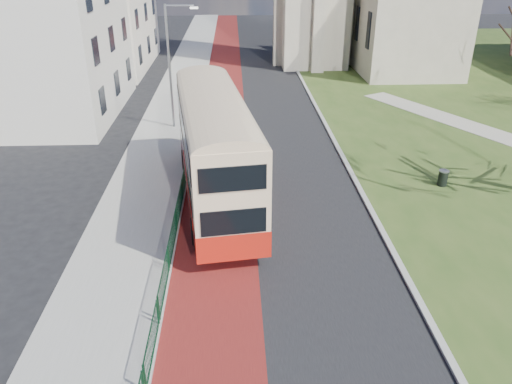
{
  "coord_description": "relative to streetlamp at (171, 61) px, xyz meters",
  "views": [
    {
      "loc": [
        -0.32,
        -15.2,
        11.37
      ],
      "look_at": [
        0.54,
        3.7,
        2.0
      ],
      "focal_mm": 35.0,
      "sensor_mm": 36.0,
      "label": 1
    }
  ],
  "objects": [
    {
      "name": "bus_lane",
      "position": [
        3.15,
        2.0,
        -4.59
      ],
      "size": [
        3.4,
        120.0,
        0.01
      ],
      "primitive_type": "cube",
      "color": "#591414",
      "rests_on": "ground"
    },
    {
      "name": "road_carriageway",
      "position": [
        5.85,
        2.0,
        -4.59
      ],
      "size": [
        9.0,
        120.0,
        0.01
      ],
      "primitive_type": "cube",
      "color": "black",
      "rests_on": "ground"
    },
    {
      "name": "pedestrian_railing",
      "position": [
        1.4,
        -14.0,
        -4.04
      ],
      "size": [
        0.07,
        24.0,
        1.12
      ],
      "color": "#0D391F",
      "rests_on": "ground"
    },
    {
      "name": "bus",
      "position": [
        3.09,
        -11.17,
        -1.64
      ],
      "size": [
        4.52,
        12.65,
        5.18
      ],
      "rotation": [
        0.0,
        0.0,
        0.14
      ],
      "color": "#A91A0F",
      "rests_on": "ground"
    },
    {
      "name": "street_block_far",
      "position": [
        -9.65,
        20.0,
        1.17
      ],
      "size": [
        10.3,
        16.3,
        11.5
      ],
      "color": "beige",
      "rests_on": "ground"
    },
    {
      "name": "street_block_near",
      "position": [
        -9.65,
        4.0,
        1.92
      ],
      "size": [
        10.3,
        14.3,
        13.0
      ],
      "color": "beige",
      "rests_on": "ground"
    },
    {
      "name": "streetlamp",
      "position": [
        0.0,
        0.0,
        0.0
      ],
      "size": [
        2.13,
        0.18,
        8.0
      ],
      "color": "gray",
      "rests_on": "pavement_west"
    },
    {
      "name": "litter_bin",
      "position": [
        14.88,
        -9.99,
        -4.13
      ],
      "size": [
        0.65,
        0.65,
        0.85
      ],
      "rotation": [
        0.0,
        0.0,
        -0.25
      ],
      "color": "black",
      "rests_on": "grass_green"
    },
    {
      "name": "kerb_west",
      "position": [
        1.35,
        2.0,
        -4.53
      ],
      "size": [
        0.25,
        120.0,
        0.13
      ],
      "primitive_type": "cube",
      "color": "#999993",
      "rests_on": "ground"
    },
    {
      "name": "ground",
      "position": [
        4.35,
        -18.0,
        -4.59
      ],
      "size": [
        160.0,
        160.0,
        0.0
      ],
      "primitive_type": "plane",
      "color": "black",
      "rests_on": "ground"
    },
    {
      "name": "kerb_east",
      "position": [
        10.45,
        4.0,
        -4.53
      ],
      "size": [
        0.25,
        80.0,
        0.13
      ],
      "primitive_type": "cube",
      "color": "#999993",
      "rests_on": "ground"
    },
    {
      "name": "pavement_west",
      "position": [
        -0.65,
        2.0,
        -4.53
      ],
      "size": [
        4.0,
        120.0,
        0.12
      ],
      "primitive_type": "cube",
      "color": "gray",
      "rests_on": "ground"
    }
  ]
}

